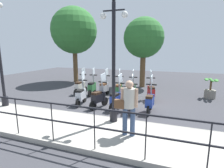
# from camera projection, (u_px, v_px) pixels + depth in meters

# --- Properties ---
(ground_plane) EXTENTS (28.00, 28.00, 0.00)m
(ground_plane) POSITION_uv_depth(u_px,v_px,m) (120.00, 104.00, 8.42)
(ground_plane) COLOR #38383D
(promenade_walkway) EXTENTS (2.20, 20.00, 0.15)m
(promenade_walkway) POSITION_uv_depth(u_px,v_px,m) (91.00, 130.00, 5.49)
(promenade_walkway) COLOR #A39E93
(promenade_walkway) RESTS_ON ground_plane
(fence_railing) EXTENTS (0.04, 16.03, 1.07)m
(fence_railing) POSITION_uv_depth(u_px,v_px,m) (72.00, 117.00, 4.37)
(fence_railing) COLOR black
(fence_railing) RESTS_ON promenade_walkway
(lamp_post_near) EXTENTS (0.26, 0.90, 3.96)m
(lamp_post_near) POSITION_uv_depth(u_px,v_px,m) (114.00, 71.00, 5.68)
(lamp_post_near) COLOR black
(lamp_post_near) RESTS_ON promenade_walkway
(lamp_post_far) EXTENTS (0.26, 0.90, 4.62)m
(lamp_post_far) POSITION_uv_depth(u_px,v_px,m) (0.00, 58.00, 7.27)
(lamp_post_far) COLOR black
(lamp_post_far) RESTS_ON promenade_walkway
(pedestrian_with_bag) EXTENTS (0.33, 0.65, 1.59)m
(pedestrian_with_bag) POSITION_uv_depth(u_px,v_px,m) (128.00, 104.00, 4.85)
(pedestrian_with_bag) COLOR #384C70
(pedestrian_with_bag) RESTS_ON promenade_walkway
(tree_large) EXTENTS (3.54, 3.54, 5.80)m
(tree_large) POSITION_uv_depth(u_px,v_px,m) (74.00, 31.00, 13.47)
(tree_large) COLOR brown
(tree_large) RESTS_ON ground_plane
(tree_distant) EXTENTS (2.69, 2.69, 4.70)m
(tree_distant) POSITION_uv_depth(u_px,v_px,m) (144.00, 38.00, 11.66)
(tree_distant) COLOR brown
(tree_distant) RESTS_ON ground_plane
(potted_palm) EXTENTS (1.06, 0.66, 1.05)m
(potted_palm) POSITION_uv_depth(u_px,v_px,m) (210.00, 90.00, 9.29)
(potted_palm) COLOR slate
(potted_palm) RESTS_ON ground_plane
(scooter_near_0) EXTENTS (1.23, 0.44, 1.54)m
(scooter_near_0) POSITION_uv_depth(u_px,v_px,m) (150.00, 101.00, 7.16)
(scooter_near_0) COLOR black
(scooter_near_0) RESTS_ON ground_plane
(scooter_near_1) EXTENTS (1.22, 0.50, 1.54)m
(scooter_near_1) POSITION_uv_depth(u_px,v_px,m) (132.00, 101.00, 7.24)
(scooter_near_1) COLOR black
(scooter_near_1) RESTS_ON ground_plane
(scooter_near_2) EXTENTS (1.22, 0.48, 1.54)m
(scooter_near_2) POSITION_uv_depth(u_px,v_px,m) (117.00, 99.00, 7.49)
(scooter_near_2) COLOR black
(scooter_near_2) RESTS_ON ground_plane
(scooter_near_3) EXTENTS (1.20, 0.53, 1.54)m
(scooter_near_3) POSITION_uv_depth(u_px,v_px,m) (99.00, 97.00, 7.73)
(scooter_near_3) COLOR black
(scooter_near_3) RESTS_ON ground_plane
(scooter_near_4) EXTENTS (1.23, 0.45, 1.54)m
(scooter_near_4) POSITION_uv_depth(u_px,v_px,m) (81.00, 95.00, 8.19)
(scooter_near_4) COLOR black
(scooter_near_4) RESTS_ON ground_plane
(scooter_far_0) EXTENTS (1.20, 0.54, 1.54)m
(scooter_far_0) POSITION_uv_depth(u_px,v_px,m) (151.00, 91.00, 8.85)
(scooter_far_0) COLOR black
(scooter_far_0) RESTS_ON ground_plane
(scooter_far_1) EXTENTS (1.23, 0.46, 1.54)m
(scooter_far_1) POSITION_uv_depth(u_px,v_px,m) (133.00, 90.00, 9.11)
(scooter_far_1) COLOR black
(scooter_far_1) RESTS_ON ground_plane
(scooter_far_2) EXTENTS (1.22, 0.48, 1.54)m
(scooter_far_2) POSITION_uv_depth(u_px,v_px,m) (119.00, 89.00, 9.35)
(scooter_far_2) COLOR black
(scooter_far_2) RESTS_ON ground_plane
(scooter_far_3) EXTENTS (1.23, 0.44, 1.54)m
(scooter_far_3) POSITION_uv_depth(u_px,v_px,m) (104.00, 88.00, 9.68)
(scooter_far_3) COLOR black
(scooter_far_3) RESTS_ON ground_plane
(scooter_far_4) EXTENTS (1.23, 0.44, 1.54)m
(scooter_far_4) POSITION_uv_depth(u_px,v_px,m) (92.00, 87.00, 9.91)
(scooter_far_4) COLOR black
(scooter_far_4) RESTS_ON ground_plane
(scooter_far_5) EXTENTS (1.23, 0.44, 1.54)m
(scooter_far_5) POSITION_uv_depth(u_px,v_px,m) (80.00, 86.00, 10.12)
(scooter_far_5) COLOR black
(scooter_far_5) RESTS_ON ground_plane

